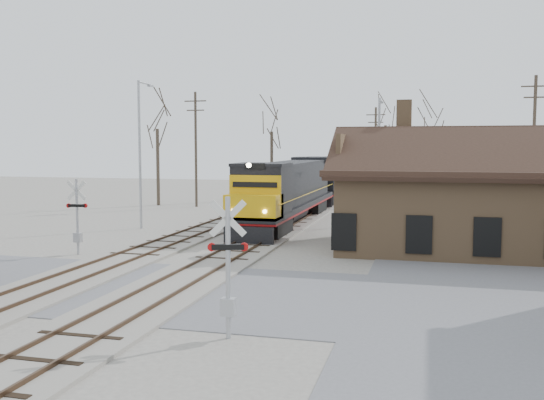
# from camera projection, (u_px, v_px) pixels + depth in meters

# --- Properties ---
(ground) EXTENTS (140.00, 140.00, 0.00)m
(ground) POSITION_uv_depth(u_px,v_px,m) (169.00, 290.00, 22.76)
(ground) COLOR #A39E93
(ground) RESTS_ON ground
(road) EXTENTS (60.00, 9.00, 0.03)m
(road) POSITION_uv_depth(u_px,v_px,m) (169.00, 290.00, 22.76)
(road) COLOR slate
(road) RESTS_ON ground
(track_main) EXTENTS (3.40, 90.00, 0.24)m
(track_main) POSITION_uv_depth(u_px,v_px,m) (270.00, 233.00, 37.21)
(track_main) COLOR #A39E93
(track_main) RESTS_ON ground
(track_siding) EXTENTS (3.40, 90.00, 0.24)m
(track_siding) POSITION_uv_depth(u_px,v_px,m) (201.00, 230.00, 38.34)
(track_siding) COLOR #A39E93
(track_siding) RESTS_ON ground
(depot) EXTENTS (15.20, 9.31, 7.90)m
(depot) POSITION_uv_depth(u_px,v_px,m) (480.00, 204.00, 31.12)
(depot) COLOR #8E6C49
(depot) RESTS_ON ground
(locomotive_lead) EXTENTS (3.00, 20.07, 4.46)m
(locomotive_lead) POSITION_uv_depth(u_px,v_px,m) (288.00, 190.00, 41.66)
(locomotive_lead) COLOR black
(locomotive_lead) RESTS_ON ground
(locomotive_trailing) EXTENTS (3.00, 20.07, 4.22)m
(locomotive_trailing) POSITION_uv_depth(u_px,v_px,m) (333.00, 176.00, 61.28)
(locomotive_trailing) COLOR black
(locomotive_trailing) RESTS_ON ground
(crossbuck_near) EXTENTS (1.12, 0.39, 4.02)m
(crossbuck_near) POSITION_uv_depth(u_px,v_px,m) (228.00, 272.00, 16.91)
(crossbuck_near) COLOR #A5A8AD
(crossbuck_near) RESTS_ON ground
(crossbuck_far) EXTENTS (1.07, 0.30, 3.77)m
(crossbuck_far) POSITION_uv_depth(u_px,v_px,m) (77.00, 219.00, 30.06)
(crossbuck_far) COLOR #A5A8AD
(crossbuck_far) RESTS_ON ground
(streetlight_a) EXTENTS (0.25, 2.04, 9.59)m
(streetlight_a) POSITION_uv_depth(u_px,v_px,m) (141.00, 147.00, 39.28)
(streetlight_a) COLOR #A5A8AD
(streetlight_a) RESTS_ON ground
(streetlight_b) EXTENTS (0.25, 2.04, 8.64)m
(streetlight_b) POSITION_uv_depth(u_px,v_px,m) (379.00, 154.00, 41.50)
(streetlight_b) COLOR #A5A8AD
(streetlight_b) RESTS_ON ground
(streetlight_c) EXTENTS (0.25, 2.04, 9.41)m
(streetlight_c) POSITION_uv_depth(u_px,v_px,m) (406.00, 147.00, 54.47)
(streetlight_c) COLOR #A5A8AD
(streetlight_c) RESTS_ON ground
(utility_pole_a) EXTENTS (2.00, 0.24, 10.08)m
(utility_pole_a) POSITION_uv_depth(u_px,v_px,m) (196.00, 147.00, 53.21)
(utility_pole_a) COLOR #382D23
(utility_pole_a) RESTS_ON ground
(utility_pole_b) EXTENTS (2.00, 0.24, 9.47)m
(utility_pole_b) POSITION_uv_depth(u_px,v_px,m) (375.00, 150.00, 64.73)
(utility_pole_b) COLOR #382D23
(utility_pole_b) RESTS_ON ground
(utility_pole_c) EXTENTS (2.00, 0.24, 10.52)m
(utility_pole_c) POSITION_uv_depth(u_px,v_px,m) (533.00, 144.00, 44.44)
(utility_pole_c) COLOR #382D23
(utility_pole_c) RESTS_ON ground
(tree_a) EXTENTS (4.61, 4.61, 11.29)m
(tree_a) POSITION_uv_depth(u_px,v_px,m) (157.00, 116.00, 54.32)
(tree_a) COLOR #382D23
(tree_a) RESTS_ON ground
(tree_b) EXTENTS (4.55, 4.55, 11.14)m
(tree_b) POSITION_uv_depth(u_px,v_px,m) (272.00, 120.00, 60.90)
(tree_b) COLOR #382D23
(tree_b) RESTS_ON ground
(tree_c) EXTENTS (5.12, 5.12, 12.54)m
(tree_c) POSITION_uv_depth(u_px,v_px,m) (386.00, 114.00, 67.85)
(tree_c) COLOR #382D23
(tree_c) RESTS_ON ground
(tree_d) EXTENTS (4.65, 4.65, 11.40)m
(tree_d) POSITION_uv_depth(u_px,v_px,m) (432.00, 119.00, 61.23)
(tree_d) COLOR #382D23
(tree_d) RESTS_ON ground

